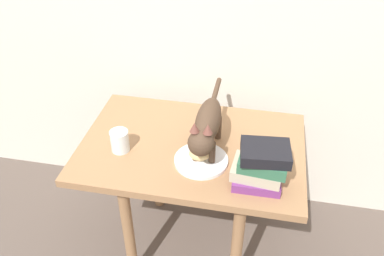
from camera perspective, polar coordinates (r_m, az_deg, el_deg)
The scene contains 7 objects.
ground_plane at distance 2.01m, azimuth -0.00°, elevation -15.85°, with size 6.00×6.00×0.00m, color brown.
side_table at distance 1.62m, azimuth -0.00°, elevation -4.65°, with size 0.86×0.58×0.60m.
plate at distance 1.49m, azimuth 1.30°, elevation -4.58°, with size 0.20×0.20×0.01m, color white.
bread_roll at distance 1.47m, azimuth 1.12°, elevation -3.61°, with size 0.08×0.06×0.05m, color #E0BC7A.
cat at distance 1.45m, azimuth 2.11°, elevation 0.37°, with size 0.09×0.48×0.23m.
book_stack at distance 1.38m, azimuth 9.67°, elevation -5.20°, with size 0.19×0.15×0.16m.
candle_jar at distance 1.55m, azimuth -10.12°, elevation -1.93°, with size 0.07×0.07×0.08m.
Camera 1 is at (0.23, -1.20, 1.59)m, focal length 37.87 mm.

